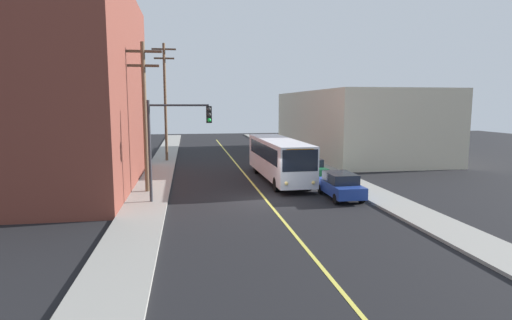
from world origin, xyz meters
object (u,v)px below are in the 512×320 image
Objects in this scene: city_bus at (278,157)px; traffic_signal_left_corner at (176,132)px; parked_car_blue at (340,185)px; utility_pole_mid at (165,97)px; fire_hydrant at (352,179)px; parked_car_green at (309,168)px; utility_pole_near at (145,110)px; parked_car_red at (286,156)px.

traffic_signal_left_corner is at bearing -139.85° from city_bus.
traffic_signal_left_corner reaches higher than parked_car_blue.
utility_pole_mid is at bearing 121.32° from parked_car_blue.
fire_hydrant is at bearing 57.30° from parked_car_blue.
parked_car_green is at bearing -45.00° from utility_pole_mid.
parked_car_blue is 0.45× the size of utility_pole_near.
utility_pole_mid reaches higher than utility_pole_near.
utility_pole_near is 15.65m from utility_pole_mid.
parked_car_red is at bearing -17.62° from utility_pole_mid.
parked_car_blue is 13.49m from utility_pole_near.
parked_car_green is 5.30× the size of fire_hydrant.
parked_car_red is at bearing 89.89° from parked_car_green.
utility_pole_mid is at bearing 135.00° from parked_car_green.
city_bus is 2.03× the size of traffic_signal_left_corner.
city_bus is 9.03m from parked_car_red.
utility_pole_near is at bearing 123.11° from traffic_signal_left_corner.
city_bus is 2.88m from parked_car_green.
parked_car_red is at bearing 55.60° from traffic_signal_left_corner.
city_bus reaches higher than parked_car_green.
fire_hydrant is (2.13, 3.32, -0.26)m from parked_car_blue.
traffic_signal_left_corner is (1.49, -18.73, -2.29)m from utility_pole_mid.
utility_pole_near is at bearing -136.06° from parked_car_red.
fire_hydrant is at bearing -0.67° from utility_pole_near.
utility_pole_near is (-12.30, -3.86, 4.66)m from parked_car_green.
utility_pole_near is at bearing 164.01° from parked_car_blue.
traffic_signal_left_corner is at bearing -56.89° from utility_pole_near.
city_bus is at bearing -53.53° from utility_pole_mid.
parked_car_red is 17.73m from utility_pole_near.
utility_pole_mid is at bearing 87.97° from utility_pole_near.
city_bus is 1.03× the size of utility_pole_mid.
traffic_signal_left_corner reaches higher than parked_car_green.
parked_car_blue is at bearing -122.70° from fire_hydrant.
utility_pole_near is at bearing -161.19° from city_bus.
parked_car_green is (2.65, 0.57, -0.98)m from city_bus.
parked_car_green is 13.71m from utility_pole_near.
utility_pole_near is at bearing -162.59° from parked_car_green.
parked_car_blue is at bearing -90.53° from parked_car_red.
city_bus is at bearing 143.38° from fire_hydrant.
parked_car_red is 0.74× the size of traffic_signal_left_corner.
parked_car_red is at bearing 99.39° from fire_hydrant.
parked_car_blue is at bearing -2.02° from traffic_signal_left_corner.
parked_car_blue is 0.37× the size of utility_pole_mid.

